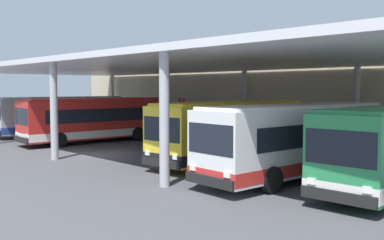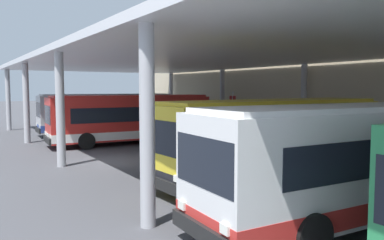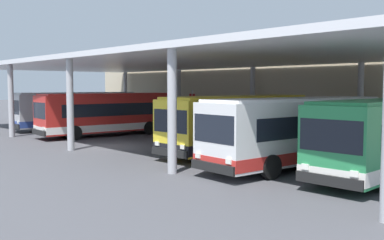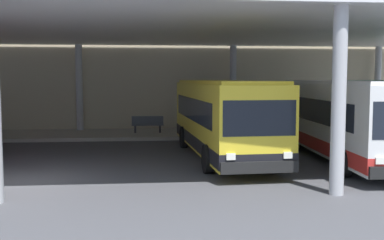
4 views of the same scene
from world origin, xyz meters
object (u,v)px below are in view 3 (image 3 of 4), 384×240
object	(u,v)px
banner_sign	(192,106)
bus_far_bay	(298,131)
bus_middle_bay	(239,123)
bench_waiting	(280,128)
bus_second_bay	(108,113)
bus_nearest_bay	(77,110)

from	to	relation	value
banner_sign	bus_far_bay	bearing A→B (deg)	-26.30
bus_middle_bay	banner_sign	xyz separation A→B (m)	(-11.55, 6.84, 0.32)
bus_middle_bay	banner_sign	size ratio (longest dim) A/B	3.33
bench_waiting	banner_sign	bearing A→B (deg)	-174.10
bus_second_bay	bench_waiting	size ratio (longest dim) A/B	5.93
bus_nearest_bay	bench_waiting	xyz separation A→B (m)	(15.54, 7.93, -0.99)
bus_nearest_bay	bus_second_bay	world-z (taller)	same
bus_second_bay	bus_far_bay	size ratio (longest dim) A/B	1.00
bus_far_bay	banner_sign	size ratio (longest dim) A/B	3.33
bus_middle_bay	banner_sign	distance (m)	13.43
bench_waiting	bus_second_bay	bearing A→B (deg)	-137.90
bus_far_bay	banner_sign	xyz separation A→B (m)	(-16.27, 8.04, 0.32)
bench_waiting	banner_sign	size ratio (longest dim) A/B	0.56
bus_middle_bay	bench_waiting	world-z (taller)	bus_middle_bay
bus_nearest_bay	banner_sign	distance (m)	9.98
bus_middle_bay	bench_waiting	xyz separation A→B (m)	(-3.06, 7.72, -0.99)
bench_waiting	banner_sign	xyz separation A→B (m)	(-8.49, -0.88, 1.32)
bus_nearest_bay	bus_far_bay	size ratio (longest dim) A/B	1.00
bus_middle_bay	bench_waiting	bearing A→B (deg)	111.61
bus_second_bay	bench_waiting	xyz separation A→B (m)	(9.43, 8.52, -0.99)
bus_middle_bay	bus_far_bay	distance (m)	4.87
bench_waiting	bus_far_bay	bearing A→B (deg)	-48.90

